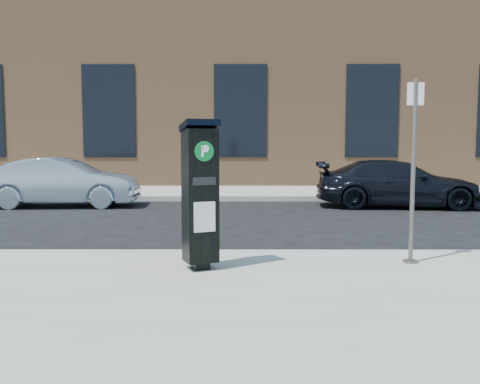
{
  "coord_description": "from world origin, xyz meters",
  "views": [
    {
      "loc": [
        0.05,
        -7.47,
        1.73
      ],
      "look_at": [
        0.03,
        0.5,
        0.98
      ],
      "focal_mm": 38.0,
      "sensor_mm": 36.0,
      "label": 1
    }
  ],
  "objects_px": {
    "car_silver": "(63,182)",
    "car_dark": "(398,184)",
    "sign_pole": "(413,173)",
    "parking_kiosk": "(200,193)"
  },
  "relations": [
    {
      "from": "sign_pole",
      "to": "car_dark",
      "type": "distance_m",
      "value": 7.64
    },
    {
      "from": "car_dark",
      "to": "sign_pole",
      "type": "bearing_deg",
      "value": 169.85
    },
    {
      "from": "parking_kiosk",
      "to": "car_silver",
      "type": "relative_size",
      "value": 0.46
    },
    {
      "from": "sign_pole",
      "to": "car_dark",
      "type": "bearing_deg",
      "value": 79.54
    },
    {
      "from": "car_silver",
      "to": "car_dark",
      "type": "bearing_deg",
      "value": -93.74
    },
    {
      "from": "sign_pole",
      "to": "car_silver",
      "type": "relative_size",
      "value": 0.59
    },
    {
      "from": "parking_kiosk",
      "to": "sign_pole",
      "type": "height_order",
      "value": "sign_pole"
    },
    {
      "from": "parking_kiosk",
      "to": "car_dark",
      "type": "relative_size",
      "value": 0.42
    },
    {
      "from": "parking_kiosk",
      "to": "sign_pole",
      "type": "xyz_separation_m",
      "value": [
        2.79,
        0.35,
        0.24
      ]
    },
    {
      "from": "parking_kiosk",
      "to": "car_silver",
      "type": "bearing_deg",
      "value": 97.6
    }
  ]
}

